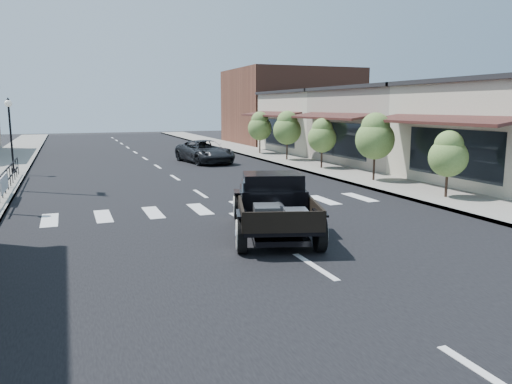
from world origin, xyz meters
name	(u,v)px	position (x,y,z in m)	size (l,w,h in m)	color
ground	(264,235)	(0.00, 0.00, 0.00)	(120.00, 120.00, 0.00)	black
road	(164,171)	(0.00, 15.00, 0.01)	(14.00, 80.00, 0.02)	black
road_markings	(184,184)	(0.00, 10.00, 0.00)	(12.00, 60.00, 0.06)	silver
sidewalk_right	(302,164)	(8.50, 15.00, 0.07)	(3.00, 80.00, 0.15)	gray
storefront_mid	(412,128)	(15.00, 13.00, 2.25)	(10.00, 9.00, 4.50)	#A09586
storefront_far	(338,123)	(15.00, 22.00, 2.25)	(10.00, 9.00, 4.50)	beige
far_building_right	(291,107)	(15.50, 32.00, 3.50)	(11.00, 10.00, 7.00)	brown
railing	(7,178)	(-7.30, 10.00, 0.65)	(0.08, 10.00, 1.00)	black
banner	(5,190)	(-7.22, 8.00, 0.45)	(0.04, 2.20, 0.60)	silver
lamp_post_c	(11,135)	(-7.60, 16.00, 2.06)	(0.36, 0.36, 3.83)	black
small_tree_a	(448,165)	(8.30, 2.33, 1.35)	(1.44, 1.44, 2.40)	#587937
small_tree_b	(375,148)	(8.30, 7.09, 1.64)	(1.79, 1.79, 2.99)	#587937
small_tree_c	(322,144)	(8.30, 12.18, 1.47)	(1.58, 1.58, 2.64)	#587937
small_tree_d	(287,136)	(8.30, 16.87, 1.65)	(1.80, 1.80, 3.00)	#587937
small_tree_e	(260,133)	(8.30, 21.68, 1.61)	(1.75, 1.75, 2.91)	#587937
hotrod_pickup	(273,204)	(0.26, -0.02, 0.86)	(2.33, 4.98, 1.73)	black
second_car	(205,152)	(3.17, 18.09, 0.71)	(2.34, 5.08, 1.41)	black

